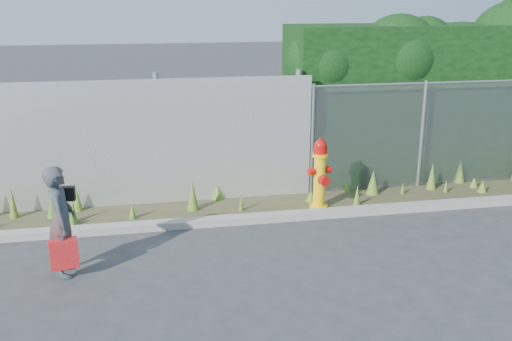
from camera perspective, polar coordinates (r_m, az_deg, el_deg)
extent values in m
plane|color=#353638|center=(7.79, 4.19, -9.91)|extent=(80.00, 80.00, 0.00)
cube|color=gray|center=(9.36, 1.34, -4.71)|extent=(16.00, 0.22, 0.12)
cube|color=#3F3B24|center=(9.93, 0.61, -3.75)|extent=(16.00, 1.20, 0.01)
cone|color=#476C20|center=(9.69, -17.81, -3.76)|extent=(0.10, 0.10, 0.44)
cone|color=#476C20|center=(11.27, 17.18, -0.63)|extent=(0.18, 0.18, 0.51)
cone|color=#476C20|center=(10.72, 11.61, -1.23)|extent=(0.24, 0.24, 0.46)
cone|color=#476C20|center=(10.21, 5.52, -2.59)|extent=(0.19, 0.19, 0.22)
cone|color=#476C20|center=(10.90, 14.46, -1.80)|extent=(0.08, 0.08, 0.22)
cone|color=#476C20|center=(11.45, 21.71, -1.55)|extent=(0.18, 0.18, 0.23)
cone|color=#476C20|center=(10.11, 10.08, -2.52)|extent=(0.12, 0.12, 0.38)
cone|color=#476C20|center=(10.16, -17.42, -2.90)|extent=(0.16, 0.16, 0.40)
cone|color=#476C20|center=(10.78, 9.08, -1.66)|extent=(0.14, 0.14, 0.22)
cone|color=#476C20|center=(9.60, -12.25, -4.05)|extent=(0.13, 0.13, 0.27)
cone|color=#476C20|center=(10.30, -3.85, -2.21)|extent=(0.21, 0.21, 0.28)
cone|color=#476C20|center=(9.99, -19.74, -3.48)|extent=(0.18, 0.18, 0.39)
cone|color=#476C20|center=(9.55, -17.91, -4.75)|extent=(0.15, 0.15, 0.23)
cone|color=#476C20|center=(10.19, -23.16, -3.03)|extent=(0.15, 0.15, 0.54)
cone|color=#476C20|center=(11.70, 20.96, -1.17)|extent=(0.17, 0.17, 0.20)
cone|color=#476C20|center=(11.87, 19.71, -0.08)|extent=(0.22, 0.22, 0.48)
cone|color=#476C20|center=(9.59, -18.52, -4.60)|extent=(0.19, 0.19, 0.27)
cone|color=#476C20|center=(9.77, -6.35, -2.55)|extent=(0.20, 0.20, 0.54)
cone|color=#476C20|center=(9.72, -1.50, -3.25)|extent=(0.09, 0.09, 0.32)
cone|color=#476C20|center=(11.21, 18.46, -1.52)|extent=(0.08, 0.08, 0.26)
cube|color=silver|center=(10.09, -18.51, 2.22)|extent=(8.50, 0.08, 2.20)
cylinder|color=gray|center=(10.10, -9.71, 3.17)|extent=(0.10, 0.10, 2.30)
cylinder|color=gray|center=(10.44, 4.15, 3.83)|extent=(0.10, 0.10, 2.30)
cube|color=gray|center=(11.73, 20.82, 3.47)|extent=(6.50, 0.03, 2.00)
cylinder|color=gray|center=(11.56, 21.34, 8.29)|extent=(6.50, 0.04, 0.04)
cylinder|color=gray|center=(10.43, 5.63, 3.06)|extent=(0.07, 0.07, 2.05)
cylinder|color=gray|center=(11.22, 16.25, 3.45)|extent=(0.07, 0.07, 2.05)
cube|color=black|center=(12.63, 19.90, 6.78)|extent=(7.30, 1.60, 3.00)
sphere|color=black|center=(11.13, 6.73, 10.68)|extent=(1.44, 1.44, 1.44)
sphere|color=black|center=(11.34, 9.38, 10.70)|extent=(1.34, 1.34, 1.34)
sphere|color=black|center=(11.75, 14.07, 11.00)|extent=(1.64, 1.64, 1.64)
sphere|color=black|center=(12.16, 16.54, 11.98)|extent=(1.12, 1.12, 1.12)
sphere|color=black|center=(12.71, 19.52, 10.57)|extent=(1.47, 1.47, 1.47)
sphere|color=black|center=(12.96, 24.09, 11.62)|extent=(1.65, 1.65, 1.65)
cylinder|color=yellow|center=(9.95, 6.26, -3.63)|extent=(0.31, 0.31, 0.07)
cylinder|color=yellow|center=(9.80, 6.34, -1.23)|extent=(0.20, 0.20, 0.95)
cylinder|color=yellow|center=(9.66, 6.44, 1.57)|extent=(0.27, 0.27, 0.06)
cylinder|color=#B20F0A|center=(9.64, 6.45, 2.01)|extent=(0.23, 0.23, 0.11)
sphere|color=#B20F0A|center=(9.62, 6.47, 2.46)|extent=(0.21, 0.21, 0.21)
cylinder|color=#B20F0A|center=(9.59, 6.49, 3.10)|extent=(0.06, 0.06, 0.06)
cylinder|color=#B20F0A|center=(9.69, 5.50, -0.06)|extent=(0.11, 0.12, 0.12)
cylinder|color=#B20F0A|center=(9.78, 7.26, 0.04)|extent=(0.11, 0.12, 0.12)
cylinder|color=#B20F0A|center=(9.63, 6.63, -1.04)|extent=(0.17, 0.13, 0.17)
imported|color=#0F5F62|center=(7.80, -18.89, -4.83)|extent=(0.40, 0.57, 1.49)
cube|color=red|center=(7.76, -18.66, -7.91)|extent=(0.35, 0.13, 0.39)
cylinder|color=red|center=(7.66, -18.84, -6.14)|extent=(0.17, 0.01, 0.01)
cube|color=black|center=(7.79, -18.54, -2.21)|extent=(0.25, 0.10, 0.18)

